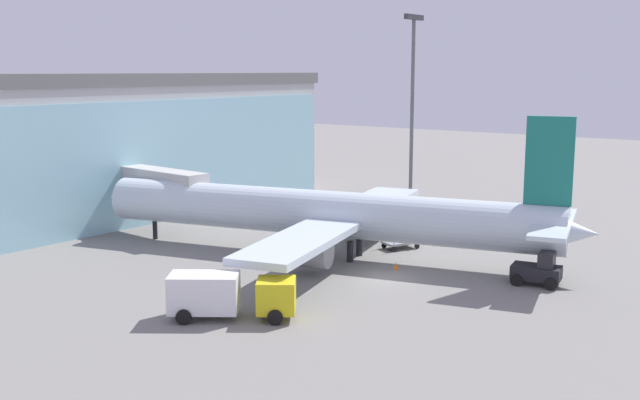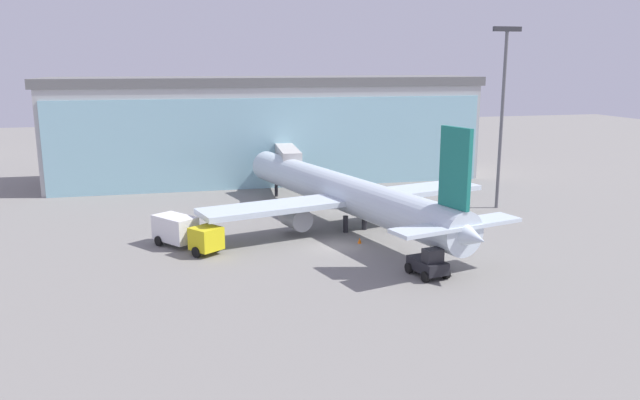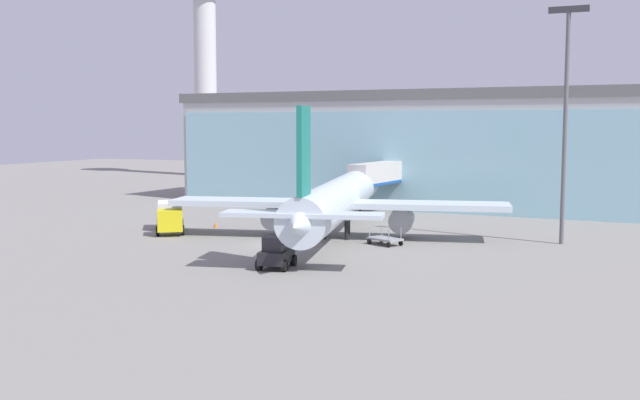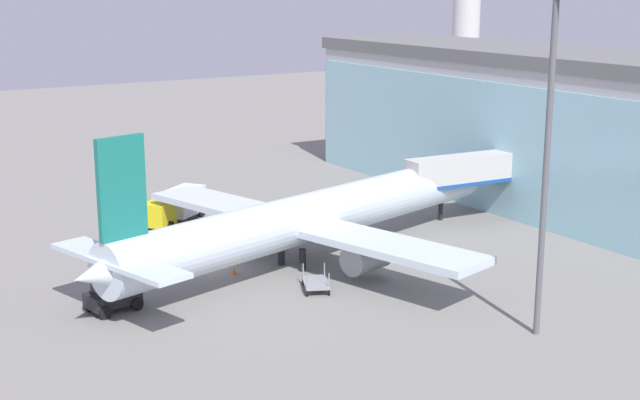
% 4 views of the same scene
% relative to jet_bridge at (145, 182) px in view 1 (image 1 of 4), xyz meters
% --- Properties ---
extents(ground, '(240.00, 240.00, 0.00)m').
position_rel_jet_bridge_xyz_m(ground, '(-0.75, -25.46, -4.42)').
color(ground, gray).
extents(terminal_building, '(58.21, 15.03, 14.00)m').
position_rel_jet_bridge_xyz_m(terminal_building, '(-0.75, 8.74, 2.58)').
color(terminal_building, '#B0B0B0').
rests_on(terminal_building, ground).
extents(jet_bridge, '(3.48, 15.07, 5.79)m').
position_rel_jet_bridge_xyz_m(jet_bridge, '(0.00, 0.00, 0.00)').
color(jet_bridge, beige).
rests_on(jet_bridge, ground).
extents(apron_light_mast, '(3.20, 0.40, 19.57)m').
position_rel_jet_bridge_xyz_m(apron_light_mast, '(20.93, -15.31, 7.13)').
color(apron_light_mast, '#59595E').
rests_on(apron_light_mast, ground).
extents(airplane, '(29.90, 39.72, 11.23)m').
position_rel_jet_bridge_xyz_m(airplane, '(2.11, -18.76, -1.10)').
color(airplane, silver).
rests_on(airplane, ground).
extents(catering_truck, '(6.02, 7.22, 2.65)m').
position_rel_jet_bridge_xyz_m(catering_truck, '(-13.44, -22.61, -2.95)').
color(catering_truck, yellow).
rests_on(catering_truck, ground).
extents(baggage_cart, '(3.22, 2.65, 1.50)m').
position_rel_jet_bridge_xyz_m(baggage_cart, '(7.61, -21.95, -3.92)').
color(baggage_cart, gray).
rests_on(baggage_cart, ground).
extents(pushback_tug, '(2.65, 3.47, 2.30)m').
position_rel_jet_bridge_xyz_m(pushback_tug, '(4.04, -34.68, -3.44)').
color(pushback_tug, black).
rests_on(pushback_tug, ground).
extents(safety_cone_nose, '(0.36, 0.36, 0.55)m').
position_rel_jet_bridge_xyz_m(safety_cone_nose, '(1.74, -24.98, -4.14)').
color(safety_cone_nose, orange).
rests_on(safety_cone_nose, ground).
extents(safety_cone_wingtip, '(0.36, 0.36, 0.55)m').
position_rel_jet_bridge_xyz_m(safety_cone_wingtip, '(-10.94, -18.70, -4.14)').
color(safety_cone_wingtip, orange).
rests_on(safety_cone_wingtip, ground).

